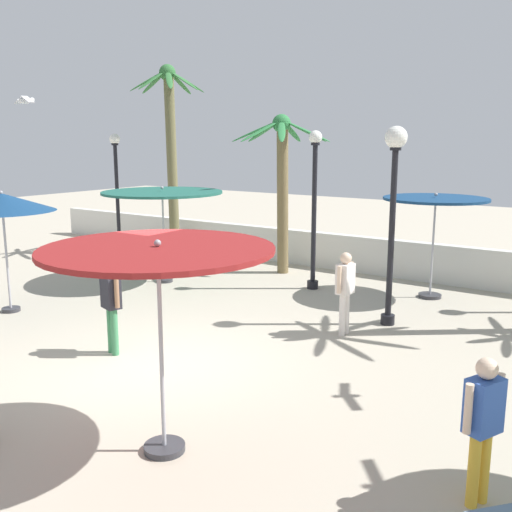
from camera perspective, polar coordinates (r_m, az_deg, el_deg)
ground_plane at (r=9.73m, az=-10.11°, el=-10.99°), size 56.00×56.00×0.00m
boundary_wall at (r=16.49m, az=10.89°, el=0.09°), size 25.20×0.30×1.02m
patio_umbrella_0 at (r=13.35m, az=-23.72°, el=4.78°), size 2.19×2.19×2.63m
patio_umbrella_1 at (r=15.10m, az=-9.20°, el=5.95°), size 3.08×3.08×2.51m
patio_umbrella_3 at (r=6.60m, az=-9.60°, el=-0.42°), size 2.64×2.64×2.58m
patio_umbrella_4 at (r=14.01m, az=17.22°, el=4.74°), size 2.38×2.38×2.48m
palm_tree_1 at (r=19.05m, az=-8.39°, el=11.31°), size 2.39×2.39×6.00m
palm_tree_2 at (r=16.00m, az=2.58°, el=8.20°), size 2.76×2.75×4.36m
lamp_post_0 at (r=11.61m, az=13.38°, el=6.14°), size 0.43×0.43×3.94m
lamp_post_2 at (r=14.28m, az=5.75°, el=5.43°), size 0.32×0.32×3.90m
lamp_post_3 at (r=19.37m, az=-13.54°, el=6.95°), size 0.34×0.34×3.88m
guest_0 at (r=6.40m, az=21.42°, el=-14.60°), size 0.36×0.52×1.58m
guest_1 at (r=10.28m, az=-14.06°, el=-4.10°), size 0.54×0.34×1.64m
guest_3 at (r=11.10m, az=8.75°, el=-2.88°), size 0.25×0.56×1.60m
seagull_0 at (r=13.76m, az=-21.78°, el=14.02°), size 1.02×0.45×0.17m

